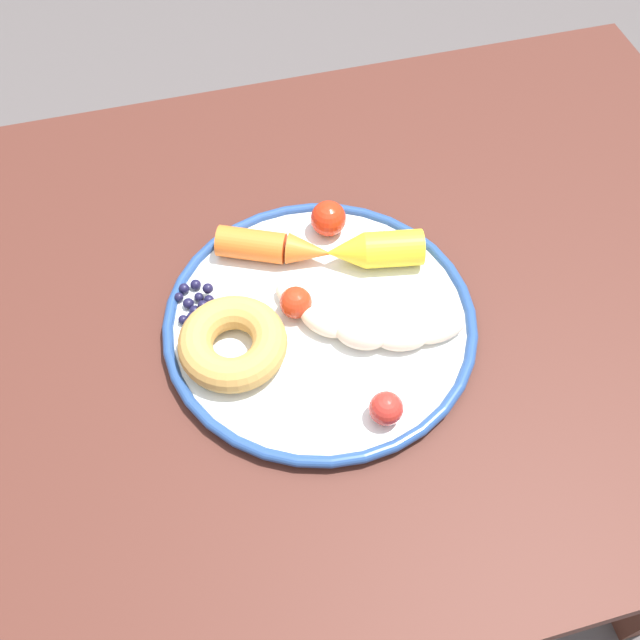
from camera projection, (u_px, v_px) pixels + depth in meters
The scene contains 11 objects.
ground_plane at pixel (321, 525), 1.42m from camera, with size 6.00×6.00×0.00m, color #514B4A.
dining_table at pixel (321, 348), 0.87m from camera, with size 1.12×0.76×0.77m.
plate at pixel (320, 322), 0.76m from camera, with size 0.33×0.33×0.02m.
banana at pixel (362, 328), 0.73m from camera, with size 0.19×0.12×0.03m.
carrot_orange at pixel (274, 247), 0.79m from camera, with size 0.13×0.08×0.03m.
carrot_yellow at pixel (374, 250), 0.78m from camera, with size 0.11×0.06×0.04m.
donut at pixel (233, 343), 0.72m from camera, with size 0.11×0.11×0.04m, color #C49047.
blueberry_pile at pixel (197, 304), 0.76m from camera, with size 0.04×0.06×0.02m.
tomato_near at pixel (328, 218), 0.81m from camera, with size 0.04×0.04×0.04m, color red.
tomato_mid at pixel (386, 408), 0.68m from camera, with size 0.03×0.03×0.03m, color red.
tomato_far at pixel (296, 303), 0.75m from camera, with size 0.03×0.03×0.03m, color red.
Camera 1 is at (0.12, 0.44, 1.41)m, focal length 40.07 mm.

